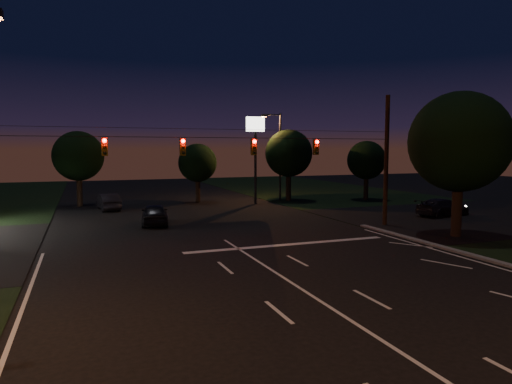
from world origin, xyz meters
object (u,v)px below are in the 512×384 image
tree_right_near (458,143)px  car_oncoming_b (108,202)px  utility_pole_right (385,225)px  car_oncoming_a (155,214)px  car_cross (443,207)px

tree_right_near → car_oncoming_b: size_ratio=2.02×
utility_pole_right → car_oncoming_a: utility_pole_right is taller
car_cross → car_oncoming_b: bearing=52.5°
car_oncoming_a → car_oncoming_b: bearing=-66.1°
car_oncoming_a → car_oncoming_b: size_ratio=1.03×
car_oncoming_a → utility_pole_right: bearing=166.3°
car_oncoming_b → car_cross: car_oncoming_b is taller
car_oncoming_b → utility_pole_right: bearing=132.7°
utility_pole_right → tree_right_near: (1.53, -4.83, 5.68)m
car_oncoming_a → car_cross: (22.05, -3.97, -0.06)m
utility_pole_right → tree_right_near: size_ratio=1.03×
car_oncoming_b → car_cross: (24.69, -13.32, -0.01)m
tree_right_near → car_oncoming_a: 20.37m
tree_right_near → car_cross: (5.51, 6.87, -4.98)m
car_oncoming_a → car_cross: size_ratio=0.92×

